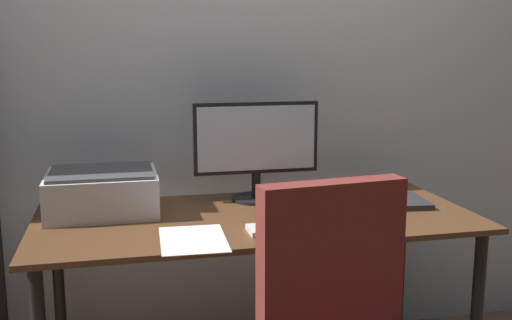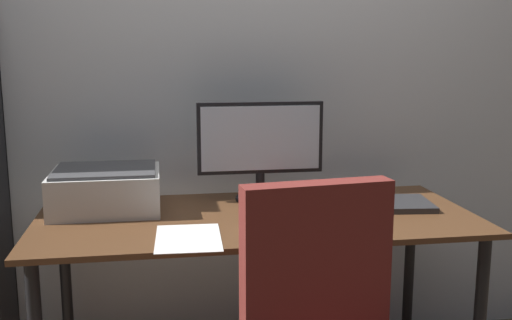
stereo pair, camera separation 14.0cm
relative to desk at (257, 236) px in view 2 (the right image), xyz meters
name	(u,v)px [view 2 (the right image)]	position (x,y,z in m)	size (l,w,h in m)	color
back_wall	(237,59)	(0.00, 0.53, 0.64)	(6.40, 0.10, 2.60)	silver
desk	(257,236)	(0.00, 0.00, 0.00)	(1.60, 0.72, 0.74)	#56351E
monitor	(260,144)	(0.05, 0.22, 0.31)	(0.50, 0.20, 0.40)	black
keyboard	(287,229)	(0.07, -0.21, 0.09)	(0.29, 0.11, 0.02)	silver
mouse	(354,224)	(0.30, -0.22, 0.10)	(0.06, 0.10, 0.03)	black
coffee_mug	(293,198)	(0.14, 0.04, 0.13)	(0.10, 0.09, 0.09)	#B72D28
laptop	(389,204)	(0.52, 0.04, 0.09)	(0.32, 0.23, 0.02)	#2D2D30
printer	(106,189)	(-0.55, 0.16, 0.16)	(0.40, 0.34, 0.16)	silver
paper_sheet	(188,238)	(-0.26, -0.24, 0.08)	(0.21, 0.30, 0.00)	white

